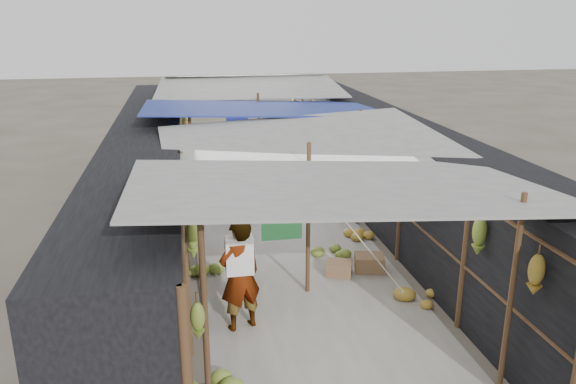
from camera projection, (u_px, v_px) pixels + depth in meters
aisle_slab at (274, 221)px, 12.82m from camera, size 3.60×16.00×0.02m
stall_left at (150, 179)px, 12.01m from camera, size 1.40×15.00×2.30m
stall_right at (389, 167)px, 12.96m from camera, size 1.40×15.00×2.30m
crate_near at (339, 269)px, 10.11m from camera, size 0.55×0.50×0.27m
crate_mid at (369, 263)px, 10.28m from camera, size 0.61×0.53×0.32m
crate_back at (234, 190)px, 14.72m from camera, size 0.44×0.38×0.25m
black_basin at (345, 212)px, 13.18m from camera, size 0.65×0.65×0.19m
vendor_elderly at (240, 275)px, 8.18m from camera, size 0.75×0.62×1.75m
shopper_blue at (236, 189)px, 12.59m from camera, size 0.75×0.59×1.55m
vendor_seated at (312, 189)px, 13.64m from camera, size 0.59×0.70×0.94m
market_canopy at (272, 114)px, 12.43m from camera, size 5.62×15.20×2.77m
hanging_bananas at (278, 151)px, 12.27m from camera, size 3.96×14.12×0.77m
floor_bananas at (286, 228)px, 12.02m from camera, size 4.09×11.27×0.36m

